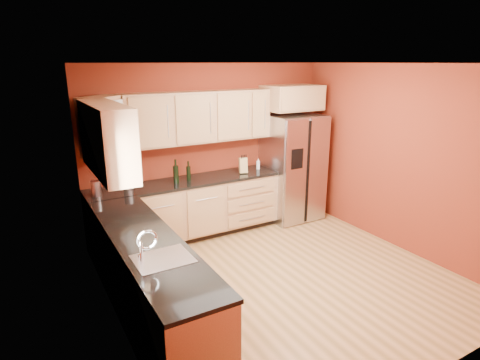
% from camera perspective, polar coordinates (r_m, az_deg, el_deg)
% --- Properties ---
extents(floor, '(4.00, 4.00, 0.00)m').
position_cam_1_polar(floor, '(5.24, 5.94, -13.58)').
color(floor, olive).
rests_on(floor, ground).
extents(ceiling, '(4.00, 4.00, 0.00)m').
position_cam_1_polar(ceiling, '(4.54, 6.95, 16.16)').
color(ceiling, white).
rests_on(ceiling, wall_back).
extents(wall_back, '(4.00, 0.04, 2.60)m').
position_cam_1_polar(wall_back, '(6.39, -4.23, 4.57)').
color(wall_back, maroon).
rests_on(wall_back, floor).
extents(wall_front, '(4.00, 0.04, 2.60)m').
position_cam_1_polar(wall_front, '(3.43, 26.68, -7.99)').
color(wall_front, maroon).
rests_on(wall_front, floor).
extents(wall_left, '(0.04, 4.00, 2.60)m').
position_cam_1_polar(wall_left, '(3.94, -17.89, -3.89)').
color(wall_left, maroon).
rests_on(wall_left, floor).
extents(wall_right, '(0.04, 4.00, 2.60)m').
position_cam_1_polar(wall_right, '(6.09, 21.81, 2.82)').
color(wall_right, maroon).
rests_on(wall_right, floor).
extents(base_cabinets_back, '(2.90, 0.60, 0.88)m').
position_cam_1_polar(base_cabinets_back, '(6.16, -7.46, -4.35)').
color(base_cabinets_back, '#A2734F').
rests_on(base_cabinets_back, floor).
extents(base_cabinets_left, '(0.60, 2.80, 0.88)m').
position_cam_1_polar(base_cabinets_left, '(4.36, -12.92, -13.91)').
color(base_cabinets_left, '#A2734F').
rests_on(base_cabinets_left, floor).
extents(countertop_back, '(2.90, 0.62, 0.04)m').
position_cam_1_polar(countertop_back, '(6.00, -7.58, -0.27)').
color(countertop_back, black).
rests_on(countertop_back, base_cabinets_back).
extents(countertop_left, '(0.62, 2.80, 0.04)m').
position_cam_1_polar(countertop_left, '(4.15, -13.19, -8.39)').
color(countertop_left, black).
rests_on(countertop_left, base_cabinets_left).
extents(upper_cabinets_back, '(2.30, 0.33, 0.75)m').
position_cam_1_polar(upper_cabinets_back, '(6.05, -5.80, 8.90)').
color(upper_cabinets_back, '#A2734F').
rests_on(upper_cabinets_back, wall_back).
extents(upper_cabinets_left, '(0.33, 1.35, 0.75)m').
position_cam_1_polar(upper_cabinets_left, '(4.52, -18.45, 5.56)').
color(upper_cabinets_left, '#A2734F').
rests_on(upper_cabinets_left, wall_left).
extents(corner_upper_cabinet, '(0.67, 0.67, 0.75)m').
position_cam_1_polar(corner_upper_cabinet, '(5.47, -18.85, 7.30)').
color(corner_upper_cabinet, '#A2734F').
rests_on(corner_upper_cabinet, wall_back).
extents(over_fridge_cabinet, '(0.92, 0.60, 0.40)m').
position_cam_1_polar(over_fridge_cabinet, '(6.73, 7.40, 11.53)').
color(over_fridge_cabinet, '#A2734F').
rests_on(over_fridge_cabinet, wall_back).
extents(refrigerator, '(0.90, 0.75, 1.78)m').
position_cam_1_polar(refrigerator, '(6.87, 7.43, 1.80)').
color(refrigerator, '#B2B2B7').
rests_on(refrigerator, floor).
extents(window, '(0.03, 0.90, 1.00)m').
position_cam_1_polar(window, '(3.40, -16.08, -2.49)').
color(window, white).
rests_on(window, wall_left).
extents(sink_faucet, '(0.50, 0.42, 0.30)m').
position_cam_1_polar(sink_faucet, '(3.65, -11.02, -8.94)').
color(sink_faucet, white).
rests_on(sink_faucet, countertop_left).
extents(canister_left, '(0.16, 0.16, 0.21)m').
position_cam_1_polar(canister_left, '(5.76, -15.65, -0.16)').
color(canister_left, '#B2B2B7').
rests_on(canister_left, countertop_back).
extents(canister_right, '(0.14, 0.14, 0.21)m').
position_cam_1_polar(canister_right, '(5.57, -19.80, -1.15)').
color(canister_right, '#B2B2B7').
rests_on(canister_right, countertop_back).
extents(wine_bottle_a, '(0.08, 0.08, 0.29)m').
position_cam_1_polar(wine_bottle_a, '(5.98, -7.34, 1.31)').
color(wine_bottle_a, black).
rests_on(wine_bottle_a, countertop_back).
extents(wine_bottle_b, '(0.10, 0.10, 0.35)m').
position_cam_1_polar(wine_bottle_b, '(5.86, -9.11, 1.23)').
color(wine_bottle_b, black).
rests_on(wine_bottle_b, countertop_back).
extents(knife_block, '(0.15, 0.14, 0.24)m').
position_cam_1_polar(knife_block, '(6.34, 0.45, 2.10)').
color(knife_block, tan).
rests_on(knife_block, countertop_back).
extents(soap_dispenser, '(0.08, 0.08, 0.17)m').
position_cam_1_polar(soap_dispenser, '(6.57, 2.60, 2.29)').
color(soap_dispenser, white).
rests_on(soap_dispenser, countertop_back).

